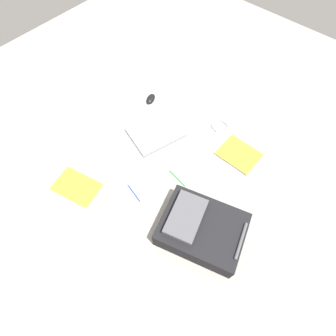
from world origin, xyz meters
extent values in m
plane|color=gray|center=(0.00, 0.00, 0.00)|extent=(3.95, 3.95, 0.00)
cube|color=black|center=(0.22, 0.37, 0.07)|extent=(0.45, 0.52, 0.14)
cube|color=#4C4C51|center=(0.25, 0.27, 0.16)|extent=(0.29, 0.23, 0.04)
cylinder|color=#4C4C51|center=(0.16, 0.56, 0.15)|extent=(0.20, 0.07, 0.02)
cube|color=#929296|center=(-0.13, -0.31, 0.01)|extent=(0.40, 0.35, 0.02)
cube|color=#B7B7BC|center=(-0.13, -0.31, 0.03)|extent=(0.39, 0.35, 0.01)
cube|color=silver|center=(-0.37, 0.23, 0.01)|extent=(0.20, 0.24, 0.01)
cube|color=yellow|center=(-0.37, 0.23, 0.02)|extent=(0.20, 0.25, 0.00)
cube|color=silver|center=(0.49, -0.39, 0.01)|extent=(0.23, 0.30, 0.01)
cube|color=yellow|center=(0.49, -0.39, 0.01)|extent=(0.24, 0.31, 0.00)
ellipsoid|color=black|center=(-0.34, -0.54, 0.02)|extent=(0.11, 0.09, 0.04)
torus|color=silver|center=(-0.48, 0.00, 0.01)|extent=(0.12, 0.12, 0.02)
cylinder|color=#1933B2|center=(0.29, -0.10, 0.00)|extent=(0.04, 0.14, 0.01)
cylinder|color=#198C33|center=(0.04, 0.04, 0.00)|extent=(0.03, 0.15, 0.01)
camera|label=1|loc=(0.68, 0.52, 1.50)|focal=28.83mm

